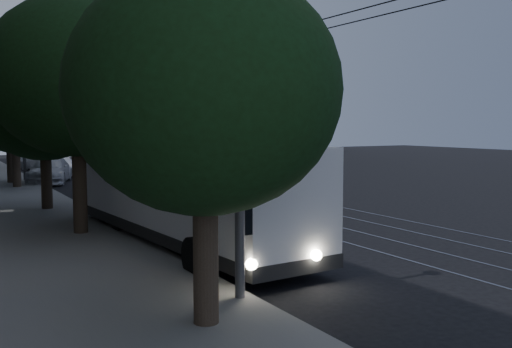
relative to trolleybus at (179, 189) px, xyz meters
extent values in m
plane|color=black|center=(4.10, -3.65, -1.64)|extent=(120.00, 120.00, 0.00)
cube|color=gray|center=(-3.40, 16.35, -1.56)|extent=(5.00, 90.00, 0.15)
cube|color=gray|center=(4.38, 16.35, -1.63)|extent=(0.08, 90.00, 0.02)
cube|color=gray|center=(5.82, 16.35, -1.63)|extent=(0.08, 90.00, 0.02)
cube|color=gray|center=(7.38, 16.35, -1.63)|extent=(0.08, 90.00, 0.02)
cube|color=gray|center=(8.82, 16.35, -1.63)|extent=(0.08, 90.00, 0.02)
cylinder|color=black|center=(0.25, 16.35, 3.96)|extent=(0.02, 90.00, 0.02)
cylinder|color=black|center=(0.95, 16.35, 3.96)|extent=(0.02, 90.00, 0.02)
cylinder|color=#575759|center=(-1.20, 6.35, 1.36)|extent=(0.14, 0.14, 6.00)
cylinder|color=#575759|center=(-1.20, 26.35, 1.36)|extent=(0.14, 0.14, 6.00)
cube|color=#363B44|center=(22.10, 51.35, 10.36)|extent=(22.00, 18.00, 24.00)
cube|color=silver|center=(0.00, -0.16, 0.07)|extent=(3.25, 11.66, 2.73)
cube|color=black|center=(0.00, -0.16, -1.16)|extent=(3.30, 11.70, 0.34)
cube|color=black|center=(0.00, 0.32, 0.19)|extent=(3.15, 9.27, 1.01)
cube|color=black|center=(0.00, -5.89, 0.33)|extent=(2.15, 0.23, 1.25)
cube|color=black|center=(0.00, 5.57, 0.28)|extent=(1.95, 0.22, 0.96)
cube|color=#28F559|center=(0.00, -5.89, 1.19)|extent=(1.54, 0.17, 0.31)
cube|color=gray|center=(0.00, 2.72, 1.67)|extent=(2.19, 2.25, 0.48)
sphere|color=white|center=(-0.82, -5.94, -0.92)|extent=(0.25, 0.25, 0.25)
sphere|color=white|center=(0.82, -5.94, -0.92)|extent=(0.25, 0.25, 0.25)
cylinder|color=#575759|center=(-0.29, 3.73, 2.75)|extent=(0.06, 4.35, 2.49)
cylinder|color=#575759|center=(0.29, 3.73, 2.75)|extent=(0.06, 4.35, 2.49)
cylinder|color=black|center=(-1.17, -3.84, -1.16)|extent=(0.29, 0.96, 0.96)
cylinder|color=black|center=(1.17, -3.84, -1.16)|extent=(0.29, 0.96, 0.96)
cylinder|color=black|center=(-1.17, 2.37, -1.16)|extent=(0.29, 0.96, 0.96)
cylinder|color=black|center=(1.17, 2.37, -1.16)|extent=(0.29, 0.96, 0.96)
cylinder|color=black|center=(-1.17, 4.22, -1.16)|extent=(0.29, 0.96, 0.96)
cylinder|color=black|center=(1.17, 4.22, -1.16)|extent=(0.29, 0.96, 0.96)
imported|color=#AEB0B6|center=(1.40, 7.42, -0.88)|extent=(3.97, 5.96, 1.52)
imported|color=#BCBCC1|center=(1.40, 11.64, -0.91)|extent=(2.51, 4.53, 1.46)
imported|color=silver|center=(-0.20, 20.35, -0.87)|extent=(3.75, 5.72, 1.54)
imported|color=silver|center=(1.08, 25.00, -0.94)|extent=(3.11, 4.44, 1.39)
imported|color=white|center=(0.96, 30.84, -0.89)|extent=(3.21, 4.76, 1.50)
cylinder|color=#2F241A|center=(-2.40, -7.16, -0.44)|extent=(0.44, 0.44, 2.39)
ellipsoid|color=black|center=(-2.40, -7.16, 2.50)|extent=(4.65, 4.65, 4.18)
cylinder|color=#2F241A|center=(-2.40, 2.35, -0.15)|extent=(0.44, 0.44, 2.98)
ellipsoid|color=black|center=(-2.40, 2.35, 3.43)|extent=(5.56, 5.56, 5.01)
cylinder|color=#2F241A|center=(-2.40, 8.37, -0.38)|extent=(0.44, 0.44, 2.51)
ellipsoid|color=black|center=(-2.40, 8.37, 2.90)|extent=(5.38, 5.38, 4.84)
cylinder|color=#2F241A|center=(-2.40, 17.73, -0.46)|extent=(0.44, 0.44, 2.36)
ellipsoid|color=black|center=(-2.40, 17.73, 2.54)|extent=(4.83, 4.83, 4.35)
cylinder|color=#2F241A|center=(-2.40, 20.35, -0.36)|extent=(0.44, 0.44, 2.56)
ellipsoid|color=black|center=(-2.40, 20.35, 2.57)|extent=(4.41, 4.41, 3.97)
cylinder|color=#575759|center=(-1.21, -6.18, 3.18)|extent=(0.20, 0.20, 9.63)
cylinder|color=#575759|center=(-1.45, 21.69, 3.64)|extent=(0.20, 0.20, 10.56)
cylinder|color=#575759|center=(-0.29, 21.69, 8.50)|extent=(2.32, 0.12, 0.12)
sphere|color=#FFD08C|center=(0.77, 21.69, 8.40)|extent=(0.44, 0.44, 0.44)
camera|label=1|loc=(-6.42, -15.95, 1.95)|focal=40.00mm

